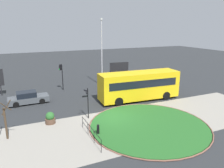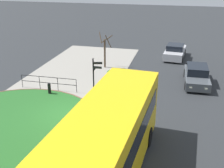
{
  "view_description": "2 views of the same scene",
  "coord_description": "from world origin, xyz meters",
  "px_view_note": "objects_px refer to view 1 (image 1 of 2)",
  "views": [
    {
      "loc": [
        -8.05,
        -17.57,
        8.57
      ],
      "look_at": [
        1.48,
        3.73,
        2.32
      ],
      "focal_mm": 34.68,
      "sensor_mm": 36.0,
      "label": 1
    },
    {
      "loc": [
        13.91,
        6.11,
        8.22
      ],
      "look_at": [
        -0.39,
        2.6,
        2.17
      ],
      "focal_mm": 44.47,
      "sensor_mm": 36.0,
      "label": 2
    }
  ],
  "objects_px": {
    "bollard_foreground": "(98,129)",
    "bus_yellow": "(139,85)",
    "traffic_light_near": "(61,71)",
    "lamppost_tall": "(102,51)",
    "signpost_directional": "(87,101)",
    "street_tree_bare": "(5,120)",
    "billboard_right": "(119,69)",
    "planter_near_signpost": "(50,118)",
    "car_near_lane": "(28,98)"
  },
  "relations": [
    {
      "from": "billboard_right",
      "to": "bollard_foreground",
      "type": "bearing_deg",
      "value": -113.61
    },
    {
      "from": "signpost_directional",
      "to": "billboard_right",
      "type": "height_order",
      "value": "signpost_directional"
    },
    {
      "from": "traffic_light_near",
      "to": "planter_near_signpost",
      "type": "height_order",
      "value": "traffic_light_near"
    },
    {
      "from": "car_near_lane",
      "to": "lamppost_tall",
      "type": "relative_size",
      "value": 0.46
    },
    {
      "from": "car_near_lane",
      "to": "lamppost_tall",
      "type": "height_order",
      "value": "lamppost_tall"
    },
    {
      "from": "lamppost_tall",
      "to": "bollard_foreground",
      "type": "bearing_deg",
      "value": -112.84
    },
    {
      "from": "street_tree_bare",
      "to": "billboard_right",
      "type": "bearing_deg",
      "value": 39.34
    },
    {
      "from": "bollard_foreground",
      "to": "street_tree_bare",
      "type": "relative_size",
      "value": 0.28
    },
    {
      "from": "lamppost_tall",
      "to": "street_tree_bare",
      "type": "relative_size",
      "value": 2.99
    },
    {
      "from": "signpost_directional",
      "to": "lamppost_tall",
      "type": "relative_size",
      "value": 0.32
    },
    {
      "from": "bollard_foreground",
      "to": "billboard_right",
      "type": "bearing_deg",
      "value": 58.74
    },
    {
      "from": "lamppost_tall",
      "to": "street_tree_bare",
      "type": "height_order",
      "value": "lamppost_tall"
    },
    {
      "from": "bus_yellow",
      "to": "lamppost_tall",
      "type": "relative_size",
      "value": 1.01
    },
    {
      "from": "signpost_directional",
      "to": "car_near_lane",
      "type": "bearing_deg",
      "value": 126.27
    },
    {
      "from": "car_near_lane",
      "to": "street_tree_bare",
      "type": "height_order",
      "value": "street_tree_bare"
    },
    {
      "from": "traffic_light_near",
      "to": "street_tree_bare",
      "type": "distance_m",
      "value": 13.53
    },
    {
      "from": "planter_near_signpost",
      "to": "street_tree_bare",
      "type": "distance_m",
      "value": 3.98
    },
    {
      "from": "bollard_foreground",
      "to": "billboard_right",
      "type": "distance_m",
      "value": 18.27
    },
    {
      "from": "car_near_lane",
      "to": "billboard_right",
      "type": "xyz_separation_m",
      "value": [
        14.16,
        5.36,
        1.34
      ]
    },
    {
      "from": "traffic_light_near",
      "to": "street_tree_bare",
      "type": "xyz_separation_m",
      "value": [
        -6.7,
        -11.71,
        -1.04
      ]
    },
    {
      "from": "car_near_lane",
      "to": "street_tree_bare",
      "type": "xyz_separation_m",
      "value": [
        -2.06,
        -7.93,
        0.95
      ]
    },
    {
      "from": "planter_near_signpost",
      "to": "bus_yellow",
      "type": "bearing_deg",
      "value": 12.84
    },
    {
      "from": "lamppost_tall",
      "to": "car_near_lane",
      "type": "bearing_deg",
      "value": -161.42
    },
    {
      "from": "bollard_foreground",
      "to": "planter_near_signpost",
      "type": "xyz_separation_m",
      "value": [
        -3.23,
        3.73,
        0.04
      ]
    },
    {
      "from": "traffic_light_near",
      "to": "lamppost_tall",
      "type": "xyz_separation_m",
      "value": [
        5.85,
        -0.25,
        2.47
      ]
    },
    {
      "from": "bollard_foreground",
      "to": "car_near_lane",
      "type": "bearing_deg",
      "value": 114.78
    },
    {
      "from": "signpost_directional",
      "to": "billboard_right",
      "type": "bearing_deg",
      "value": 52.78
    },
    {
      "from": "street_tree_bare",
      "to": "signpost_directional",
      "type": "bearing_deg",
      "value": 9.54
    },
    {
      "from": "bus_yellow",
      "to": "bollard_foreground",
      "type": "bearing_deg",
      "value": -136.9
    },
    {
      "from": "signpost_directional",
      "to": "traffic_light_near",
      "type": "xyz_separation_m",
      "value": [
        -0.31,
        10.53,
        0.87
      ]
    },
    {
      "from": "billboard_right",
      "to": "planter_near_signpost",
      "type": "height_order",
      "value": "billboard_right"
    },
    {
      "from": "signpost_directional",
      "to": "bollard_foreground",
      "type": "xyz_separation_m",
      "value": [
        -0.25,
        -3.45,
        -1.31
      ]
    },
    {
      "from": "traffic_light_near",
      "to": "billboard_right",
      "type": "bearing_deg",
      "value": 177.53
    },
    {
      "from": "street_tree_bare",
      "to": "planter_near_signpost",
      "type": "bearing_deg",
      "value": 22.45
    },
    {
      "from": "bollard_foreground",
      "to": "bus_yellow",
      "type": "height_order",
      "value": "bus_yellow"
    },
    {
      "from": "car_near_lane",
      "to": "billboard_right",
      "type": "bearing_deg",
      "value": 19.26
    },
    {
      "from": "bollard_foreground",
      "to": "billboard_right",
      "type": "height_order",
      "value": "billboard_right"
    },
    {
      "from": "signpost_directional",
      "to": "car_near_lane",
      "type": "relative_size",
      "value": 0.68
    },
    {
      "from": "car_near_lane",
      "to": "street_tree_bare",
      "type": "bearing_deg",
      "value": -106.0
    },
    {
      "from": "car_near_lane",
      "to": "signpost_directional",
      "type": "bearing_deg",
      "value": -55.2
    },
    {
      "from": "billboard_right",
      "to": "planter_near_signpost",
      "type": "bearing_deg",
      "value": -129.34
    },
    {
      "from": "lamppost_tall",
      "to": "street_tree_bare",
      "type": "bearing_deg",
      "value": -137.6
    },
    {
      "from": "signpost_directional",
      "to": "billboard_right",
      "type": "relative_size",
      "value": 0.98
    },
    {
      "from": "signpost_directional",
      "to": "planter_near_signpost",
      "type": "xyz_separation_m",
      "value": [
        -3.48,
        0.28,
        -1.27
      ]
    },
    {
      "from": "signpost_directional",
      "to": "street_tree_bare",
      "type": "height_order",
      "value": "street_tree_bare"
    },
    {
      "from": "traffic_light_near",
      "to": "signpost_directional",
      "type": "bearing_deg",
      "value": 79.82
    },
    {
      "from": "signpost_directional",
      "to": "street_tree_bare",
      "type": "relative_size",
      "value": 0.94
    },
    {
      "from": "lamppost_tall",
      "to": "street_tree_bare",
      "type": "xyz_separation_m",
      "value": [
        -12.55,
        -11.46,
        -3.51
      ]
    },
    {
      "from": "bollard_foreground",
      "to": "car_near_lane",
      "type": "xyz_separation_m",
      "value": [
        -4.71,
        10.2,
        0.18
      ]
    },
    {
      "from": "billboard_right",
      "to": "street_tree_bare",
      "type": "bearing_deg",
      "value": -133.01
    }
  ]
}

